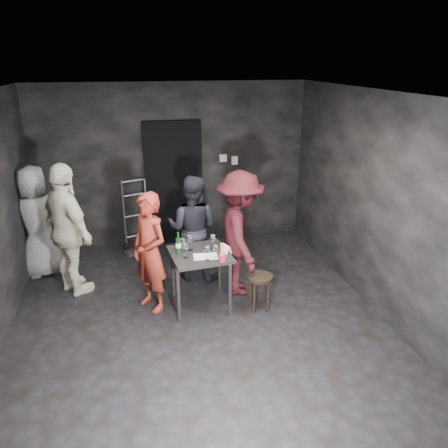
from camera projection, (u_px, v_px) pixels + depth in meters
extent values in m
cube|color=black|center=(198.00, 315.00, 5.51)|extent=(4.50, 5.00, 0.02)
cube|color=silver|center=(192.00, 93.00, 4.55)|extent=(4.50, 5.00, 0.02)
cube|color=black|center=(173.00, 166.00, 7.31)|extent=(4.50, 0.04, 2.70)
cube|color=black|center=(255.00, 346.00, 2.75)|extent=(4.50, 0.04, 2.70)
cube|color=black|center=(373.00, 202.00, 5.47)|extent=(0.04, 5.00, 2.70)
cube|color=black|center=(174.00, 184.00, 7.36)|extent=(0.95, 0.10, 2.10)
cube|color=#B7B7B2|center=(223.00, 158.00, 7.40)|extent=(0.12, 0.06, 0.12)
cube|color=#B7B7B2|center=(234.00, 160.00, 7.45)|extent=(0.10, 0.06, 0.14)
cylinder|color=#B2B2B7|center=(124.00, 216.00, 7.16)|extent=(0.03, 0.03, 1.22)
cylinder|color=#B2B2B7|center=(147.00, 215.00, 7.23)|extent=(0.03, 0.03, 1.22)
cube|color=#B2B2B7|center=(138.00, 251.00, 7.30)|extent=(0.41, 0.22, 0.03)
cylinder|color=black|center=(127.00, 245.00, 7.38)|extent=(0.04, 0.16, 0.16)
cylinder|color=black|center=(149.00, 243.00, 7.45)|extent=(0.04, 0.16, 0.16)
cube|color=black|center=(200.00, 254.00, 5.49)|extent=(0.72, 0.72, 0.04)
cylinder|color=black|center=(179.00, 296.00, 5.27)|extent=(0.04, 0.04, 0.71)
cylinder|color=black|center=(230.00, 290.00, 5.39)|extent=(0.04, 0.04, 0.71)
cylinder|color=black|center=(173.00, 272.00, 5.85)|extent=(0.04, 0.04, 0.71)
cylinder|color=black|center=(220.00, 268.00, 5.98)|extent=(0.04, 0.04, 0.71)
cylinder|color=black|center=(260.00, 277.00, 5.51)|extent=(0.33, 0.33, 0.04)
cylinder|color=black|center=(264.00, 290.00, 5.70)|extent=(0.04, 0.04, 0.41)
cylinder|color=black|center=(251.00, 291.00, 5.67)|extent=(0.04, 0.04, 0.41)
cylinder|color=black|center=(254.00, 298.00, 5.50)|extent=(0.04, 0.04, 0.41)
cylinder|color=black|center=(268.00, 297.00, 5.54)|extent=(0.04, 0.04, 0.41)
imported|color=#A02D1F|center=(150.00, 251.00, 5.43)|extent=(0.64, 0.69, 1.59)
imported|color=black|center=(193.00, 227.00, 6.21)|extent=(0.88, 0.70, 1.59)
imported|color=#360E14|center=(240.00, 226.00, 5.76)|extent=(0.61, 1.26, 1.93)
imported|color=white|center=(66.00, 217.00, 5.69)|extent=(1.24, 1.41, 2.19)
imported|color=gray|center=(37.00, 216.00, 6.25)|extent=(0.99, 0.71, 1.83)
cube|color=white|center=(205.00, 256.00, 5.38)|extent=(0.31, 0.22, 0.00)
cylinder|color=black|center=(178.00, 246.00, 5.44)|extent=(0.07, 0.07, 0.20)
cylinder|color=black|center=(178.00, 235.00, 5.39)|extent=(0.03, 0.03, 0.08)
cylinder|color=white|center=(178.00, 245.00, 5.44)|extent=(0.07, 0.07, 0.06)
cylinder|color=red|center=(222.00, 258.00, 5.23)|extent=(0.08, 0.08, 0.09)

